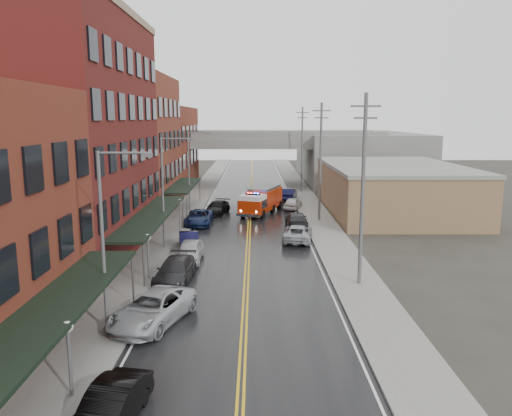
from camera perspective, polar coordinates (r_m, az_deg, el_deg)
name	(u,v)px	position (r m, az deg, el deg)	size (l,w,h in m)	color
road	(249,232)	(46.57, -0.82, -2.75)	(11.00, 160.00, 0.02)	black
sidewalk_left	(171,231)	(47.21, -9.73, -2.64)	(3.00, 160.00, 0.15)	slate
sidewalk_right	(327,231)	(47.04, 8.11, -2.64)	(3.00, 160.00, 0.15)	slate
curb_left	(188,231)	(46.96, -7.74, -2.66)	(0.30, 160.00, 0.15)	gray
curb_right	(309,231)	(46.83, 6.11, -2.66)	(0.30, 160.00, 0.15)	gray
brick_building_b	(73,138)	(40.81, -20.16, 7.53)	(9.00, 20.00, 18.00)	#551716
brick_building_c	(130,145)	(57.63, -14.16, 6.98)	(9.00, 15.00, 15.00)	brown
brick_building_far	(160,149)	(74.80, -10.90, 6.65)	(9.00, 20.00, 12.00)	maroon
tan_building	(392,190)	(58.04, 15.30, 1.98)	(14.00, 22.00, 5.00)	#92754E
right_far_block	(357,156)	(87.38, 11.43, 5.81)	(18.00, 30.00, 8.00)	slate
awning_0	(58,305)	(22.28, -21.64, -10.24)	(2.60, 16.00, 3.09)	black
awning_1	(152,215)	(39.91, -11.77, -0.81)	(2.60, 18.00, 3.09)	black
awning_2	(184,185)	(56.94, -8.27, 2.58)	(2.60, 13.00, 3.09)	black
globe_lamp_0	(68,342)	(20.43, -20.66, -14.12)	(0.44, 0.44, 3.12)	#59595B
globe_lamp_1	(148,246)	(33.16, -12.27, -4.29)	(0.44, 0.44, 3.12)	#59595B
globe_lamp_2	(180,208)	(46.62, -8.72, 0.03)	(0.44, 0.44, 3.12)	#59595B
street_lamp_0	(107,231)	(24.99, -16.65, -2.48)	(2.64, 0.22, 9.00)	#59595B
street_lamp_1	(166,186)	(40.35, -10.29, 2.53)	(2.64, 0.22, 9.00)	#59595B
street_lamp_2	(191,166)	(56.07, -7.45, 4.75)	(2.64, 0.22, 9.00)	#59595B
utility_pole_0	(363,187)	(31.37, 12.11, 2.33)	(1.80, 0.24, 12.00)	#59595B
utility_pole_1	(320,160)	(50.98, 7.38, 5.46)	(1.80, 0.24, 12.00)	#59595B
utility_pole_2	(302,148)	(70.80, 5.27, 6.84)	(1.80, 0.24, 12.00)	#59595B
overpass	(251,147)	(77.50, -0.56, 6.94)	(40.00, 10.00, 7.50)	slate
fire_truck	(261,200)	(55.18, 0.58, 0.95)	(5.18, 8.30, 2.89)	#A42407
parked_car_left_1	(110,407)	(19.14, -16.31, -20.97)	(1.53, 4.39, 1.45)	black
parked_car_left_2	(153,309)	(26.77, -11.72, -11.20)	(2.71, 5.88, 1.63)	#ADB2B6
parked_car_left_3	(175,271)	(32.97, -9.22, -7.08)	(2.12, 5.21, 1.51)	#262628
parked_car_left_4	(190,251)	(37.48, -7.58, -4.88)	(1.82, 4.53, 1.54)	#B5B5B5
parked_car_left_5	(189,241)	(40.59, -7.67, -3.80)	(1.50, 4.30, 1.42)	black
parked_car_left_6	(199,218)	(49.85, -6.54, -1.09)	(2.46, 5.34, 1.48)	#121F43
parked_car_left_7	(217,208)	(55.28, -4.45, 0.04)	(2.00, 4.91, 1.42)	black
parked_car_right_0	(298,233)	(43.23, 4.79, -2.87)	(2.36, 5.11, 1.42)	#A2A5A9
parked_car_right_1	(296,220)	(48.57, 4.65, -1.37)	(2.05, 5.05, 1.47)	#29292C
parked_car_right_2	(293,203)	(58.18, 4.24, 0.54)	(1.63, 4.05, 1.38)	silver
parked_car_right_3	(289,194)	(64.65, 3.80, 1.58)	(1.60, 4.59, 1.51)	black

